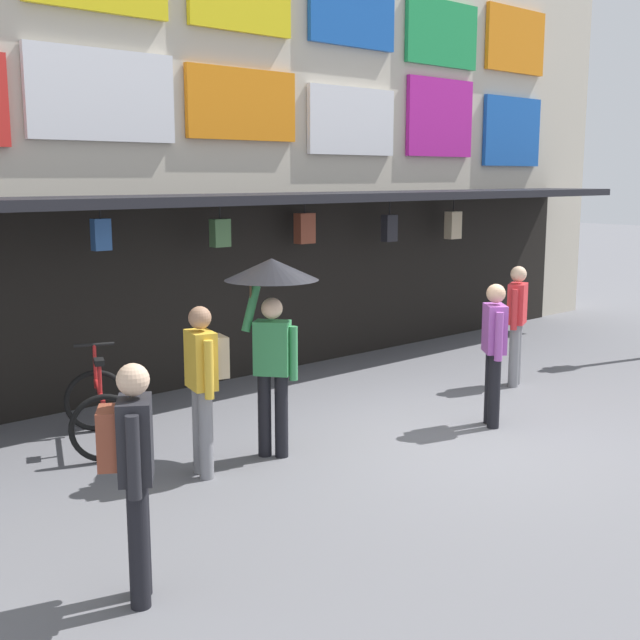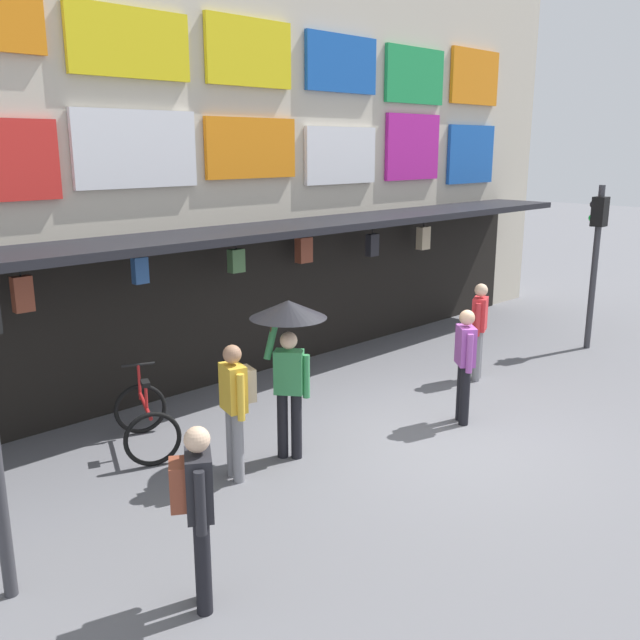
{
  "view_description": "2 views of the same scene",
  "coord_description": "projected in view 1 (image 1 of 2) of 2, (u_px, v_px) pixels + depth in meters",
  "views": [
    {
      "loc": [
        -6.94,
        -5.47,
        2.89
      ],
      "look_at": [
        -0.89,
        1.33,
        1.29
      ],
      "focal_mm": 45.81,
      "sensor_mm": 36.0,
      "label": 1
    },
    {
      "loc": [
        -7.32,
        -5.23,
        3.9
      ],
      "look_at": [
        -0.78,
        1.53,
        1.54
      ],
      "focal_mm": 38.79,
      "sensor_mm": 36.0,
      "label": 2
    }
  ],
  "objects": [
    {
      "name": "pedestrian_in_red",
      "position": [
        517.0,
        319.0,
        11.3
      ],
      "size": [
        0.49,
        0.35,
        1.68
      ],
      "color": "gray",
      "rests_on": "ground"
    },
    {
      "name": "shopfront",
      "position": [
        217.0,
        101.0,
        11.75
      ],
      "size": [
        18.0,
        2.6,
        8.0
      ],
      "color": "beige",
      "rests_on": "ground"
    },
    {
      "name": "pedestrian_in_green",
      "position": [
        494.0,
        347.0,
        9.44
      ],
      "size": [
        0.4,
        0.42,
        1.68
      ],
      "color": "black",
      "rests_on": "ground"
    },
    {
      "name": "pedestrian_in_yellow",
      "position": [
        133.0,
        465.0,
        5.47
      ],
      "size": [
        0.47,
        0.48,
        1.68
      ],
      "color": "black",
      "rests_on": "ground"
    },
    {
      "name": "pedestrian_with_umbrella",
      "position": [
        272.0,
        301.0,
        8.27
      ],
      "size": [
        0.96,
        0.96,
        2.08
      ],
      "color": "black",
      "rests_on": "ground"
    },
    {
      "name": "bicycle_parked",
      "position": [
        100.0,
        410.0,
        8.83
      ],
      "size": [
        1.1,
        1.35,
        1.05
      ],
      "color": "black",
      "rests_on": "ground"
    },
    {
      "name": "ground_plane",
      "position": [
        459.0,
        440.0,
        9.07
      ],
      "size": [
        80.0,
        80.0,
        0.0
      ],
      "primitive_type": "plane",
      "color": "slate"
    },
    {
      "name": "pedestrian_in_black",
      "position": [
        204.0,
        377.0,
        7.85
      ],
      "size": [
        0.42,
        0.52,
        1.68
      ],
      "color": "gray",
      "rests_on": "ground"
    }
  ]
}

